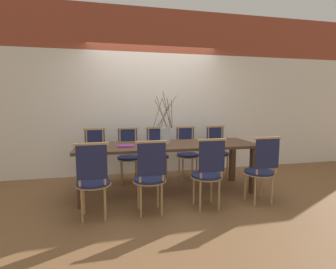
# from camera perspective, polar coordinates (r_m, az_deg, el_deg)

# --- Properties ---
(ground_plane) EXTENTS (16.00, 16.00, 0.00)m
(ground_plane) POSITION_cam_1_polar(r_m,az_deg,el_deg) (4.24, 0.00, -12.40)
(ground_plane) COLOR brown
(wall_rear) EXTENTS (12.00, 0.06, 3.20)m
(wall_rear) POSITION_cam_1_polar(r_m,az_deg,el_deg) (5.25, -3.17, 9.08)
(wall_rear) COLOR silver
(wall_rear) RESTS_ON ground_plane
(dining_table) EXTENTS (2.75, 0.91, 0.77)m
(dining_table) POSITION_cam_1_polar(r_m,az_deg,el_deg) (4.06, 0.00, -3.40)
(dining_table) COLOR #4C3321
(dining_table) RESTS_ON ground_plane
(chair_near_leftend) EXTENTS (0.42, 0.42, 0.95)m
(chair_near_leftend) POSITION_cam_1_polar(r_m,az_deg,el_deg) (3.28, -15.99, -9.21)
(chair_near_leftend) COLOR #1E234C
(chair_near_leftend) RESTS_ON ground_plane
(chair_near_left) EXTENTS (0.42, 0.42, 0.95)m
(chair_near_left) POSITION_cam_1_polar(r_m,az_deg,el_deg) (3.31, -3.90, -8.79)
(chair_near_left) COLOR #1E234C
(chair_near_left) RESTS_ON ground_plane
(chair_near_center) EXTENTS (0.42, 0.42, 0.95)m
(chair_near_center) POSITION_cam_1_polar(r_m,az_deg,el_deg) (3.51, 8.68, -7.95)
(chair_near_center) COLOR #1E234C
(chair_near_center) RESTS_ON ground_plane
(chair_near_right) EXTENTS (0.42, 0.42, 0.95)m
(chair_near_right) POSITION_cam_1_polar(r_m,az_deg,el_deg) (3.87, 19.64, -6.90)
(chair_near_right) COLOR #1E234C
(chair_near_right) RESTS_ON ground_plane
(chair_far_leftend) EXTENTS (0.42, 0.42, 0.95)m
(chair_far_leftend) POSITION_cam_1_polar(r_m,az_deg,el_deg) (4.73, -15.61, -4.27)
(chair_far_leftend) COLOR #1E234C
(chair_far_leftend) RESTS_ON ground_plane
(chair_far_left) EXTENTS (0.42, 0.42, 0.95)m
(chair_far_left) POSITION_cam_1_polar(r_m,az_deg,el_deg) (4.74, -8.59, -4.07)
(chair_far_left) COLOR #1E234C
(chair_far_left) RESTS_ON ground_plane
(chair_far_center) EXTENTS (0.42, 0.42, 0.95)m
(chair_far_center) POSITION_cam_1_polar(r_m,az_deg,el_deg) (4.80, -2.38, -3.84)
(chair_far_center) COLOR #1E234C
(chair_far_center) RESTS_ON ground_plane
(chair_far_right) EXTENTS (0.42, 0.42, 0.95)m
(chair_far_right) POSITION_cam_1_polar(r_m,az_deg,el_deg) (4.94, 4.16, -3.56)
(chair_far_right) COLOR #1E234C
(chair_far_right) RESTS_ON ground_plane
(chair_far_rightend) EXTENTS (0.42, 0.42, 0.95)m
(chair_far_rightend) POSITION_cam_1_polar(r_m,az_deg,el_deg) (5.15, 10.67, -3.23)
(chair_far_rightend) COLOR #1E234C
(chair_far_rightend) RESTS_ON ground_plane
(vase_centerpiece) EXTENTS (0.41, 0.38, 0.81)m
(vase_centerpiece) POSITION_cam_1_polar(r_m,az_deg,el_deg) (4.09, -0.68, 0.01)
(vase_centerpiece) COLOR #B2BCC1
(vase_centerpiece) RESTS_ON dining_table
(book_stack) EXTENTS (0.25, 0.21, 0.02)m
(book_stack) POSITION_cam_1_polar(r_m,az_deg,el_deg) (3.87, -9.20, -2.47)
(book_stack) COLOR #842D8C
(book_stack) RESTS_ON dining_table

